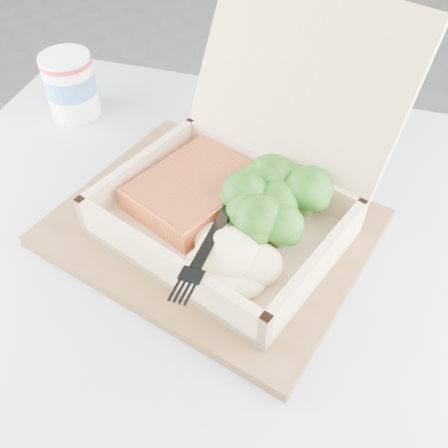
# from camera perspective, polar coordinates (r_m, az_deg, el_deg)

# --- Properties ---
(floor) EXTENTS (4.00, 4.00, 0.00)m
(floor) POSITION_cam_1_polar(r_m,az_deg,el_deg) (1.48, -7.06, -3.28)
(floor) COLOR gray
(floor) RESTS_ON ground
(cafe_table) EXTENTS (0.84, 0.84, 0.70)m
(cafe_table) POSITION_cam_1_polar(r_m,az_deg,el_deg) (0.69, -2.99, -13.42)
(cafe_table) COLOR black
(cafe_table) RESTS_ON floor
(serving_tray) EXTENTS (0.41, 0.38, 0.01)m
(serving_tray) POSITION_cam_1_polar(r_m,az_deg,el_deg) (0.57, -1.38, -0.44)
(serving_tray) COLOR brown
(serving_tray) RESTS_ON cafe_table
(takeout_container) EXTENTS (0.35, 0.36, 0.22)m
(takeout_container) POSITION_cam_1_polar(r_m,az_deg,el_deg) (0.54, 2.77, 5.97)
(takeout_container) COLOR tan
(takeout_container) RESTS_ON serving_tray
(salmon_fillet) EXTENTS (0.16, 0.17, 0.03)m
(salmon_fillet) POSITION_cam_1_polar(r_m,az_deg,el_deg) (0.57, -3.38, 3.94)
(salmon_fillet) COLOR orange
(salmon_fillet) RESTS_ON takeout_container
(broccoli_pile) EXTENTS (0.12, 0.12, 0.04)m
(broccoli_pile) POSITION_cam_1_polar(r_m,az_deg,el_deg) (0.54, 6.07, 2.20)
(broccoli_pile) COLOR #2D7E1C
(broccoli_pile) RESTS_ON takeout_container
(mashed_potatoes) EXTENTS (0.11, 0.09, 0.04)m
(mashed_potatoes) POSITION_cam_1_polar(r_m,az_deg,el_deg) (0.49, 0.41, -3.32)
(mashed_potatoes) COLOR beige
(mashed_potatoes) RESTS_ON takeout_container
(plastic_fork) EXTENTS (0.05, 0.15, 0.02)m
(plastic_fork) POSITION_cam_1_polar(r_m,az_deg,el_deg) (0.50, -0.38, 0.49)
(plastic_fork) COLOR black
(plastic_fork) RESTS_ON mashed_potatoes
(paper_cup) EXTENTS (0.07, 0.07, 0.09)m
(paper_cup) POSITION_cam_1_polar(r_m,az_deg,el_deg) (0.76, -17.17, 15.09)
(paper_cup) COLOR white
(paper_cup) RESTS_ON cafe_table
(receipt) EXTENTS (0.14, 0.15, 0.00)m
(receipt) POSITION_cam_1_polar(r_m,az_deg,el_deg) (0.70, 3.75, 9.41)
(receipt) COLOR white
(receipt) RESTS_ON cafe_table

